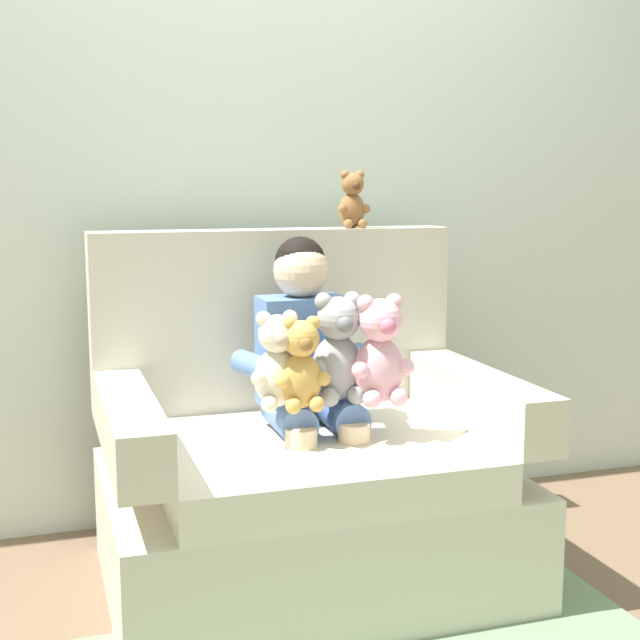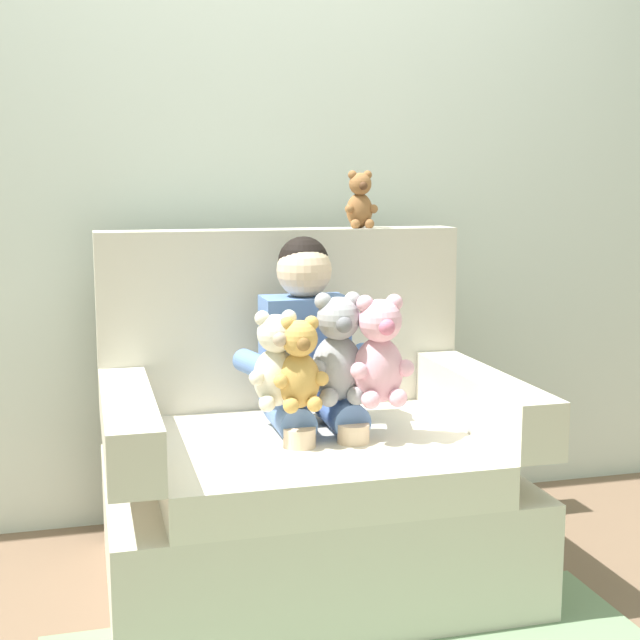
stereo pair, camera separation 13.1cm
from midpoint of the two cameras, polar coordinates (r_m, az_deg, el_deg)
name	(u,v)px [view 1 (the left image)]	position (r m, az deg, el deg)	size (l,w,h in m)	color
ground_plane	(309,580)	(2.84, -2.10, -16.37)	(8.00, 8.00, 0.00)	brown
back_wall	(252,156)	(3.23, -5.58, 10.41)	(6.00, 0.10, 2.60)	silver
armchair	(304,473)	(2.76, -2.42, -9.81)	(1.20, 0.90, 1.06)	beige
seated_child	(308,359)	(2.70, -2.18, -2.54)	(0.45, 0.39, 0.82)	#597AB7
plush_cream	(277,363)	(2.51, -4.24, -2.77)	(0.17, 0.14, 0.28)	silver
plush_grey	(338,351)	(2.57, -0.29, -2.01)	(0.19, 0.16, 0.32)	#9E9EA3
plush_honey	(301,366)	(2.49, -2.73, -3.00)	(0.16, 0.13, 0.27)	gold
plush_pink	(380,353)	(2.56, 2.40, -2.13)	(0.19, 0.15, 0.32)	#EAA8BC
plush_brown_on_backrest	(353,201)	(3.01, 0.85, 7.62)	(0.11, 0.09, 0.19)	brown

